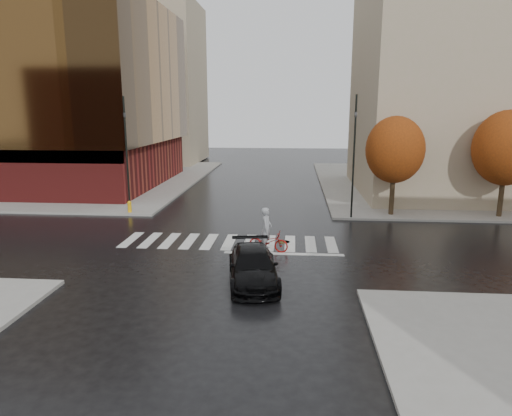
{
  "coord_description": "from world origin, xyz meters",
  "views": [
    {
      "loc": [
        3.42,
        -23.12,
        7.15
      ],
      "look_at": [
        1.49,
        0.17,
        2.0
      ],
      "focal_mm": 32.0,
      "sensor_mm": 36.0,
      "label": 1
    }
  ],
  "objects_px": {
    "sedan": "(253,266)",
    "cyclist": "(268,237)",
    "traffic_light_ne": "(354,148)",
    "traffic_light_nw": "(126,146)",
    "fire_hydrant": "(130,206)"
  },
  "relations": [
    {
      "from": "fire_hydrant",
      "to": "traffic_light_nw",
      "type": "bearing_deg",
      "value": 108.49
    },
    {
      "from": "traffic_light_nw",
      "to": "fire_hydrant",
      "type": "bearing_deg",
      "value": -3.95
    },
    {
      "from": "cyclist",
      "to": "traffic_light_nw",
      "type": "height_order",
      "value": "traffic_light_nw"
    },
    {
      "from": "traffic_light_ne",
      "to": "sedan",
      "type": "bearing_deg",
      "value": 82.63
    },
    {
      "from": "traffic_light_nw",
      "to": "sedan",
      "type": "bearing_deg",
      "value": 15.85
    },
    {
      "from": "cyclist",
      "to": "traffic_light_nw",
      "type": "relative_size",
      "value": 0.29
    },
    {
      "from": "sedan",
      "to": "traffic_light_nw",
      "type": "relative_size",
      "value": 0.63
    },
    {
      "from": "sedan",
      "to": "fire_hydrant",
      "type": "relative_size",
      "value": 6.18
    },
    {
      "from": "sedan",
      "to": "cyclist",
      "type": "height_order",
      "value": "cyclist"
    },
    {
      "from": "traffic_light_nw",
      "to": "fire_hydrant",
      "type": "relative_size",
      "value": 9.87
    },
    {
      "from": "sedan",
      "to": "traffic_light_ne",
      "type": "xyz_separation_m",
      "value": [
        5.42,
        11.53,
        3.96
      ]
    },
    {
      "from": "traffic_light_nw",
      "to": "traffic_light_ne",
      "type": "distance_m",
      "value": 15.17
    },
    {
      "from": "cyclist",
      "to": "fire_hydrant",
      "type": "relative_size",
      "value": 2.91
    },
    {
      "from": "sedan",
      "to": "traffic_light_nw",
      "type": "xyz_separation_m",
      "value": [
        -9.73,
        12.33,
        3.91
      ]
    },
    {
      "from": "sedan",
      "to": "fire_hydrant",
      "type": "distance_m",
      "value": 15.11
    }
  ]
}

